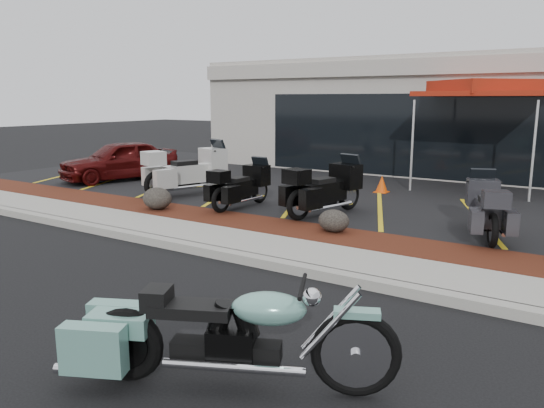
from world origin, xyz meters
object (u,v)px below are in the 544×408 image
Objects in this scene: parked_car at (119,160)px; popup_canopy at (486,90)px; traffic_cone at (382,184)px; touring_white at (218,165)px; hero_cruiser at (356,342)px.

parked_car is 10.95m from popup_canopy.
touring_white is at bearing -148.88° from traffic_cone.
parked_car is at bearing -145.54° from popup_canopy.
touring_white is 0.66× the size of popup_canopy.
hero_cruiser is 10.04m from traffic_cone.
hero_cruiser is at bearing -70.01° from traffic_cone.
traffic_cone is (7.70, 2.29, -0.38)m from parked_car.
touring_white is 0.68× the size of parked_car.
parked_car is at bearing -163.47° from traffic_cone.
traffic_cone is 0.12× the size of popup_canopy.
parked_car reaches higher than hero_cruiser.
touring_white reaches higher than traffic_cone.
popup_canopy reaches higher than parked_car.
hero_cruiser is 13.24m from parked_car.
traffic_cone is (-3.43, 9.44, -0.16)m from hero_cruiser.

